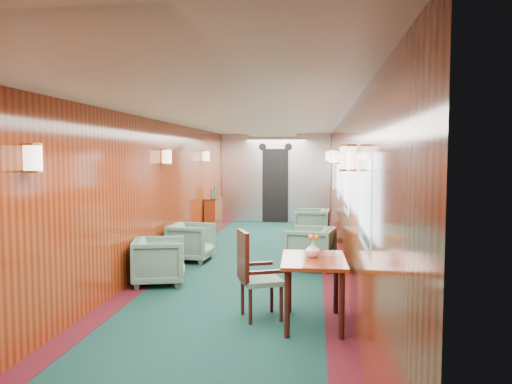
# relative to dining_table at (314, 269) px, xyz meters

# --- Properties ---
(room) EXTENTS (12.00, 12.10, 2.40)m
(room) POSITION_rel_dining_table_xyz_m (-1.07, 2.35, 1.03)
(room) COLOR #0D312A
(room) RESTS_ON ground
(bulkhead) EXTENTS (2.98, 0.17, 2.39)m
(bulkhead) POSITION_rel_dining_table_xyz_m (-1.07, 8.26, 0.58)
(bulkhead) COLOR silver
(bulkhead) RESTS_ON ground
(windows_right) EXTENTS (0.02, 8.60, 0.80)m
(windows_right) POSITION_rel_dining_table_xyz_m (0.42, 2.60, 0.84)
(windows_right) COLOR #BBBDC3
(windows_right) RESTS_ON ground
(wall_sconces) EXTENTS (2.97, 7.97, 0.25)m
(wall_sconces) POSITION_rel_dining_table_xyz_m (-1.07, 2.92, 1.18)
(wall_sconces) COLOR #FFEEC6
(wall_sconces) RESTS_ON ground
(dining_table) EXTENTS (0.70, 0.98, 0.72)m
(dining_table) POSITION_rel_dining_table_xyz_m (0.00, 0.00, 0.00)
(dining_table) COLOR maroon
(dining_table) RESTS_ON ground
(side_chair) EXTENTS (0.57, 0.58, 1.00)m
(side_chair) POSITION_rel_dining_table_xyz_m (-0.67, 0.12, -0.07)
(side_chair) COLOR #1E483C
(side_chair) RESTS_ON ground
(credenza) EXTENTS (0.29, 0.91, 1.09)m
(credenza) POSITION_rel_dining_table_xyz_m (-2.41, 6.37, -0.19)
(credenza) COLOR maroon
(credenza) RESTS_ON ground
(flower_vase) EXTENTS (0.16, 0.16, 0.17)m
(flower_vase) POSITION_rel_dining_table_xyz_m (-0.01, 0.07, 0.20)
(flower_vase) COLOR beige
(flower_vase) RESTS_ON dining_table
(armchair_left_near) EXTENTS (0.87, 0.86, 0.66)m
(armchair_left_near) POSITION_rel_dining_table_xyz_m (-2.18, 1.46, -0.28)
(armchair_left_near) COLOR #1E483C
(armchair_left_near) RESTS_ON ground
(armchair_left_far) EXTENTS (0.76, 0.74, 0.65)m
(armchair_left_far) POSITION_rel_dining_table_xyz_m (-2.11, 3.03, -0.28)
(armchair_left_far) COLOR #1E483C
(armchair_left_far) RESTS_ON ground
(armchair_right_near) EXTENTS (0.88, 0.86, 0.67)m
(armchair_right_near) POSITION_rel_dining_table_xyz_m (-0.06, 2.70, -0.27)
(armchair_right_near) COLOR #1E483C
(armchair_right_near) RESTS_ON ground
(armchair_right_far) EXTENTS (0.79, 0.77, 0.67)m
(armchair_right_far) POSITION_rel_dining_table_xyz_m (-0.06, 5.43, -0.27)
(armchair_right_far) COLOR #1E483C
(armchair_right_far) RESTS_ON ground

